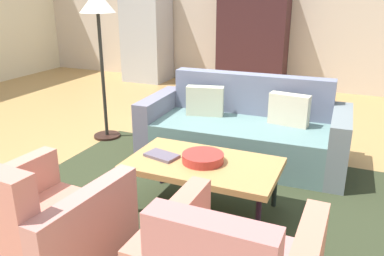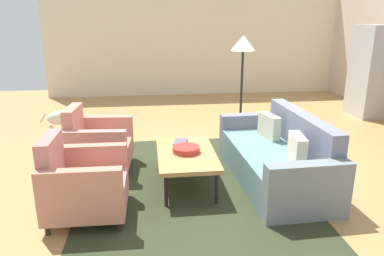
# 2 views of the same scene
# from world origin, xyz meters

# --- Properties ---
(ground_plane) EXTENTS (11.91, 11.91, 0.00)m
(ground_plane) POSITION_xyz_m (0.00, 0.00, 0.00)
(ground_plane) COLOR #AE844D
(wall_back) EXTENTS (9.93, 0.12, 2.80)m
(wall_back) POSITION_xyz_m (0.00, 3.81, 1.40)
(wall_back) COLOR beige
(wall_back) RESTS_ON ground
(area_rug) EXTENTS (3.40, 2.60, 0.01)m
(area_rug) POSITION_xyz_m (0.52, -0.77, 0.00)
(area_rug) COLOR #2E3621
(area_rug) RESTS_ON ground
(couch) EXTENTS (2.13, 0.97, 0.86)m
(couch) POSITION_xyz_m (0.51, 0.37, 0.29)
(couch) COLOR slate
(couch) RESTS_ON ground
(coffee_table) EXTENTS (1.20, 0.70, 0.43)m
(coffee_table) POSITION_xyz_m (0.52, -0.82, 0.39)
(coffee_table) COLOR black
(coffee_table) RESTS_ON ground
(armchair_left) EXTENTS (0.86, 0.86, 0.88)m
(armchair_left) POSITION_xyz_m (-0.09, -1.99, 0.34)
(armchair_left) COLOR #322521
(armchair_left) RESTS_ON ground
(fruit_bowl) EXTENTS (0.33, 0.33, 0.07)m
(fruit_bowl) POSITION_xyz_m (0.51, -0.82, 0.46)
(fruit_bowl) COLOR #AB302A
(fruit_bowl) RESTS_ON coffee_table
(book_stack) EXTENTS (0.30, 0.21, 0.02)m
(book_stack) POSITION_xyz_m (0.17, -0.86, 0.44)
(book_stack) COLOR #5F5666
(book_stack) RESTS_ON coffee_table
(cabinet) EXTENTS (1.20, 0.51, 1.80)m
(cabinet) POSITION_xyz_m (-0.25, 3.46, 0.90)
(cabinet) COLOR #391C1E
(cabinet) RESTS_ON ground
(refrigerator) EXTENTS (0.80, 0.73, 1.85)m
(refrigerator) POSITION_xyz_m (-2.33, 3.36, 0.93)
(refrigerator) COLOR #B7BABF
(refrigerator) RESTS_ON ground
(floor_lamp) EXTENTS (0.40, 0.40, 1.72)m
(floor_lamp) POSITION_xyz_m (-1.20, 0.29, 1.44)
(floor_lamp) COLOR black
(floor_lamp) RESTS_ON ground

